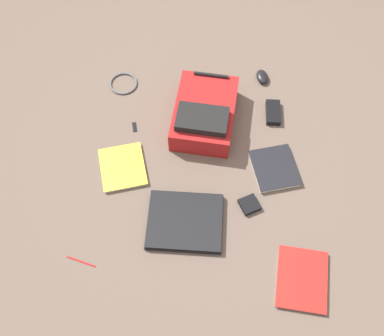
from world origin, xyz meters
name	(u,v)px	position (x,y,z in m)	size (l,w,h in m)	color
ground_plane	(201,174)	(0.00, 0.00, 0.00)	(4.17, 4.17, 0.00)	brown
backpack	(204,114)	(-0.01, 0.30, 0.07)	(0.31, 0.42, 0.16)	maroon
laptop	(185,221)	(-0.05, -0.25, 0.02)	(0.34, 0.29, 0.03)	black
book_blue	(302,279)	(0.46, -0.45, 0.01)	(0.22, 0.27, 0.02)	silver
book_manual	(274,168)	(0.34, 0.06, 0.01)	(0.26, 0.27, 0.02)	silver
book_comic	(123,167)	(-0.37, -0.01, 0.01)	(0.27, 0.28, 0.02)	silver
computer_mouse	(262,77)	(0.26, 0.60, 0.02)	(0.06, 0.09, 0.03)	black
cable_coil	(123,83)	(-0.45, 0.49, 0.01)	(0.15, 0.15, 0.01)	#4C4C51
power_brick	(273,112)	(0.32, 0.38, 0.02)	(0.07, 0.14, 0.03)	black
pen_black	(81,261)	(-0.46, -0.47, 0.00)	(0.01, 0.01, 0.13)	red
earbud_pouch	(249,205)	(0.23, -0.14, 0.01)	(0.08, 0.08, 0.02)	black
usb_stick	(134,127)	(-0.35, 0.23, 0.00)	(0.02, 0.06, 0.01)	black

